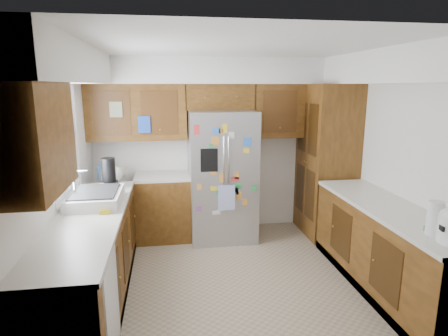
{
  "coord_description": "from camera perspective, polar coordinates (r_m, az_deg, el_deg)",
  "views": [
    {
      "loc": [
        -0.73,
        -3.81,
        2.12
      ],
      "look_at": [
        -0.1,
        0.35,
        1.2
      ],
      "focal_mm": 30.0,
      "sensor_mm": 36.0,
      "label": 1
    }
  ],
  "objects": [
    {
      "name": "left_counter_run",
      "position": [
        4.24,
        -16.74,
        -11.72
      ],
      "size": [
        1.36,
        3.2,
        0.92
      ],
      "color": "#432A0D",
      "rests_on": "ground"
    },
    {
      "name": "floor",
      "position": [
        4.42,
        2.07,
        -16.31
      ],
      "size": [
        3.6,
        3.6,
        0.0
      ],
      "primitive_type": "plane",
      "color": "tan",
      "rests_on": "ground"
    },
    {
      "name": "bridge_cabinet",
      "position": [
        5.29,
        -0.68,
        10.79
      ],
      "size": [
        0.96,
        0.34,
        0.35
      ],
      "primitive_type": "cube",
      "color": "#432A0D",
      "rests_on": "fridge"
    },
    {
      "name": "fridge_top_items",
      "position": [
        5.28,
        -1.71,
        14.17
      ],
      "size": [
        0.79,
        0.32,
        0.31
      ],
      "color": "#265699",
      "rests_on": "bridge_cabinet"
    },
    {
      "name": "pantry",
      "position": [
        5.54,
        15.32,
        1.04
      ],
      "size": [
        0.6,
        0.9,
        2.15
      ],
      "primitive_type": "cube",
      "color": "#432A0D",
      "rests_on": "ground"
    },
    {
      "name": "sink_assembly",
      "position": [
        4.14,
        -18.99,
        -4.24
      ],
      "size": [
        0.52,
        0.73,
        0.37
      ],
      "color": "silver",
      "rests_on": "left_counter_run"
    },
    {
      "name": "paper_towel",
      "position": [
        3.54,
        29.47,
        -6.68
      ],
      "size": [
        0.13,
        0.13,
        0.29
      ],
      "primitive_type": "cylinder",
      "color": "white",
      "rests_on": "right_counter_run"
    },
    {
      "name": "fridge",
      "position": [
        5.21,
        -0.31,
        -1.18
      ],
      "size": [
        0.9,
        0.79,
        1.8
      ],
      "color": "#9A9A9F",
      "rests_on": "ground"
    },
    {
      "name": "room_shell",
      "position": [
        4.23,
        -0.08,
        8.31
      ],
      "size": [
        3.64,
        3.24,
        2.52
      ],
      "color": "white",
      "rests_on": "ground"
    },
    {
      "name": "right_counter_run",
      "position": [
        4.36,
        23.58,
        -11.69
      ],
      "size": [
        0.63,
        2.25,
        0.92
      ],
      "color": "#432A0D",
      "rests_on": "ground"
    },
    {
      "name": "left_counter_clutter",
      "position": [
        4.85,
        -16.95,
        -0.94
      ],
      "size": [
        0.34,
        0.86,
        0.38
      ],
      "color": "black",
      "rests_on": "left_counter_run"
    }
  ]
}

